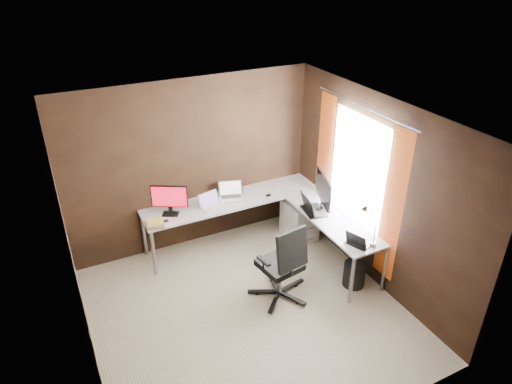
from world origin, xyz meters
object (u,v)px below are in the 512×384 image
wastebasket (354,274)px  desk_lamp (369,222)px  drawer_pedestal (299,220)px  monitor_right (323,191)px  laptop_white (211,204)px  laptop_black_small (357,242)px  book_stack (155,223)px  laptop_black_big (312,208)px  office_chair (281,276)px  laptop_silver (231,194)px  monitor_left (169,198)px

wastebasket → desk_lamp: bearing=-91.3°
drawer_pedestal → monitor_right: size_ratio=0.96×
laptop_white → laptop_black_small: (1.29, -1.68, -0.00)m
monitor_right → laptop_white: monitor_right is taller
desk_lamp → book_stack: bearing=126.0°
monitor_right → laptop_black_big: (-0.17, 0.01, -0.24)m
office_chair → wastebasket: (0.98, -0.23, -0.15)m
laptop_black_big → book_stack: 2.14m
laptop_silver → office_chair: (0.03, -1.48, -0.46)m
monitor_left → book_stack: 0.40m
book_stack → office_chair: bearing=-44.5°
laptop_black_small → desk_lamp: desk_lamp is taller
monitor_right → office_chair: 1.34m
laptop_black_big → desk_lamp: desk_lamp is taller
drawer_pedestal → monitor_left: monitor_left is taller
laptop_white → wastebasket: (1.38, -1.59, -0.61)m
office_chair → laptop_black_small: bearing=-29.2°
laptop_black_big → book_stack: bearing=82.3°
monitor_right → office_chair: bearing=139.9°
laptop_white → wastebasket: laptop_white is taller
drawer_pedestal → laptop_black_big: bearing=-103.6°
laptop_silver → laptop_black_small: (0.92, -1.80, -0.01)m
laptop_black_big → laptop_white: bearing=67.0°
monitor_left → laptop_black_big: bearing=4.0°
office_chair → wastebasket: 1.02m
laptop_black_small → drawer_pedestal: bearing=-22.0°
laptop_silver → desk_lamp: size_ratio=0.77×
drawer_pedestal → laptop_black_small: laptop_black_small is taller
drawer_pedestal → laptop_black_big: size_ratio=1.39×
desk_lamp → office_chair: size_ratio=0.50×
laptop_white → laptop_black_small: 2.11m
laptop_black_big → wastebasket: size_ratio=1.29×
monitor_left → drawer_pedestal: bearing=18.3°
drawer_pedestal → monitor_left: size_ratio=1.32×
wastebasket → laptop_white: bearing=131.0°
drawer_pedestal → office_chair: (-0.92, -1.07, 0.02)m
monitor_left → laptop_silver: bearing=32.6°
laptop_white → desk_lamp: 2.23m
monitor_right → laptop_black_small: monitor_right is taller
office_chair → wastebasket: office_chair is taller
laptop_white → laptop_black_small: laptop_white is taller
monitor_left → book_stack: (-0.28, -0.20, -0.21)m
laptop_silver → laptop_black_small: laptop_silver is taller
monitor_left → monitor_right: monitor_right is taller
laptop_black_big → wastebasket: bearing=-158.9°
laptop_silver → wastebasket: (1.01, -1.71, -0.61)m
office_chair → monitor_right: bearing=22.2°
monitor_left → laptop_white: size_ratio=1.30×
laptop_black_big → office_chair: bearing=136.0°
laptop_black_small → monitor_right: bearing=-26.3°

